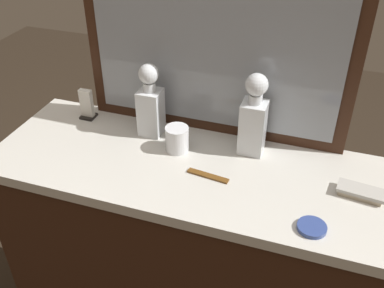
% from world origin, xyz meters
% --- Properties ---
extents(dresser, '(1.29, 0.47, 0.91)m').
position_xyz_m(dresser, '(0.00, 0.00, 0.46)').
color(dresser, '#381E11').
rests_on(dresser, ground_plane).
extents(dresser_mirror, '(0.88, 0.03, 0.71)m').
position_xyz_m(dresser_mirror, '(0.00, 0.22, 1.27)').
color(dresser_mirror, '#381E11').
rests_on(dresser_mirror, dresser).
extents(crystal_decanter_right, '(0.07, 0.07, 0.25)m').
position_xyz_m(crystal_decanter_right, '(-0.19, 0.13, 1.01)').
color(crystal_decanter_right, white).
rests_on(crystal_decanter_right, dresser).
extents(crystal_decanter_center, '(0.08, 0.08, 0.27)m').
position_xyz_m(crystal_decanter_center, '(0.15, 0.14, 1.02)').
color(crystal_decanter_center, white).
rests_on(crystal_decanter_center, dresser).
extents(crystal_tumbler_right, '(0.08, 0.08, 0.08)m').
position_xyz_m(crystal_tumbler_right, '(-0.07, 0.06, 0.95)').
color(crystal_tumbler_right, white).
rests_on(crystal_tumbler_right, dresser).
extents(silver_brush_center, '(0.14, 0.07, 0.02)m').
position_xyz_m(silver_brush_center, '(0.50, 0.02, 0.92)').
color(silver_brush_center, '#B7A88C').
rests_on(silver_brush_center, dresser).
extents(porcelain_dish, '(0.08, 0.08, 0.01)m').
position_xyz_m(porcelain_dish, '(0.38, -0.16, 0.92)').
color(porcelain_dish, '#33478C').
rests_on(porcelain_dish, dresser).
extents(tortoiseshell_comb, '(0.13, 0.04, 0.01)m').
position_xyz_m(tortoiseshell_comb, '(0.06, -0.04, 0.91)').
color(tortoiseshell_comb, brown).
rests_on(tortoiseshell_comb, dresser).
extents(napkin_holder, '(0.05, 0.05, 0.11)m').
position_xyz_m(napkin_holder, '(-0.45, 0.15, 0.96)').
color(napkin_holder, black).
rests_on(napkin_holder, dresser).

